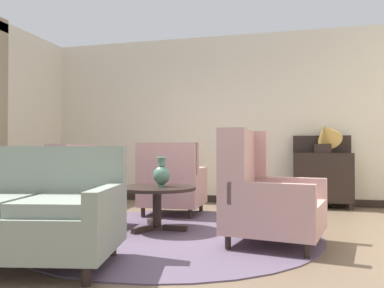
% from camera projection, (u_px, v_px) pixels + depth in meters
% --- Properties ---
extents(ground, '(8.62, 8.62, 0.00)m').
position_uv_depth(ground, '(162.00, 240.00, 3.91)').
color(ground, brown).
extents(wall_back, '(6.32, 0.08, 2.91)m').
position_uv_depth(wall_back, '(216.00, 119.00, 6.84)').
color(wall_back, beige).
rests_on(wall_back, ground).
extents(baseboard_back, '(6.16, 0.03, 0.12)m').
position_uv_depth(baseboard_back, '(216.00, 199.00, 6.77)').
color(baseboard_back, black).
rests_on(baseboard_back, ground).
extents(area_rug, '(3.20, 3.20, 0.01)m').
position_uv_depth(area_rug, '(170.00, 234.00, 4.20)').
color(area_rug, '#5B4C60').
rests_on(area_rug, ground).
extents(coffee_table, '(0.88, 0.88, 0.49)m').
position_uv_depth(coffee_table, '(157.00, 195.00, 4.41)').
color(coffee_table, black).
rests_on(coffee_table, ground).
extents(porcelain_vase, '(0.19, 0.19, 0.34)m').
position_uv_depth(porcelain_vase, '(162.00, 174.00, 4.43)').
color(porcelain_vase, '#4C7A66').
rests_on(porcelain_vase, coffee_table).
extents(settee, '(1.55, 1.13, 0.94)m').
position_uv_depth(settee, '(27.00, 215.00, 3.04)').
color(settee, gray).
rests_on(settee, ground).
extents(armchair_foreground_right, '(1.01, 1.01, 1.11)m').
position_uv_depth(armchair_foreground_right, '(265.00, 197.00, 3.75)').
color(armchair_foreground_right, tan).
rests_on(armchair_foreground_right, ground).
extents(armchair_far_left, '(0.82, 0.81, 1.01)m').
position_uv_depth(armchair_far_left, '(172.00, 184.00, 5.42)').
color(armchair_far_left, tan).
rests_on(armchair_far_left, ground).
extents(armchair_near_window, '(0.92, 0.86, 0.98)m').
position_uv_depth(armchair_near_window, '(56.00, 192.00, 4.63)').
color(armchair_near_window, tan).
rests_on(armchair_near_window, ground).
extents(sideboard, '(0.89, 0.36, 1.14)m').
position_uv_depth(sideboard, '(323.00, 176.00, 6.11)').
color(sideboard, black).
rests_on(sideboard, ground).
extents(gramophone, '(0.55, 0.61, 0.57)m').
position_uv_depth(gramophone, '(326.00, 135.00, 6.02)').
color(gramophone, black).
rests_on(gramophone, sideboard).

